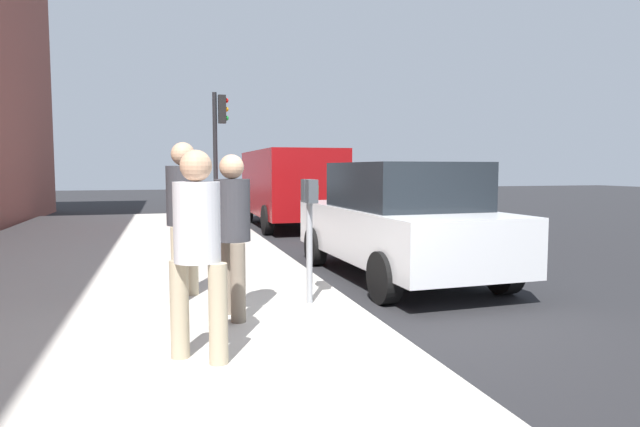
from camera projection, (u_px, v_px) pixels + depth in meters
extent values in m
plane|color=#232326|center=(370.00, 327.00, 5.82)|extent=(80.00, 80.00, 0.00)
cube|color=#B7B2A8|center=(63.00, 345.00, 5.00)|extent=(28.00, 6.00, 0.15)
cylinder|color=gray|center=(309.00, 253.00, 6.19)|extent=(0.07, 0.07, 1.15)
cube|color=#383D42|center=(312.00, 191.00, 6.03)|extent=(0.16, 0.11, 0.26)
cube|color=#383D42|center=(307.00, 191.00, 6.22)|extent=(0.16, 0.11, 0.26)
cube|color=#268C33|center=(317.00, 189.00, 6.05)|extent=(0.10, 0.01, 0.10)
cube|color=#268C33|center=(312.00, 189.00, 6.24)|extent=(0.10, 0.01, 0.10)
cylinder|color=#726656|center=(228.00, 276.00, 5.77)|extent=(0.15, 0.15, 0.80)
cylinder|color=#726656|center=(238.00, 283.00, 5.44)|extent=(0.15, 0.15, 0.80)
cylinder|color=#333338|center=(232.00, 210.00, 5.55)|extent=(0.36, 0.36, 0.63)
sphere|color=tan|center=(232.00, 167.00, 5.51)|extent=(0.25, 0.25, 0.25)
cylinder|color=tan|center=(180.00, 309.00, 4.42)|extent=(0.15, 0.15, 0.80)
cylinder|color=tan|center=(218.00, 314.00, 4.28)|extent=(0.15, 0.15, 0.80)
cylinder|color=silver|center=(197.00, 222.00, 4.29)|extent=(0.37, 0.37, 0.63)
sphere|color=tan|center=(196.00, 166.00, 4.25)|extent=(0.25, 0.25, 0.25)
cylinder|color=tan|center=(192.00, 259.00, 6.62)|extent=(0.15, 0.15, 0.87)
cylinder|color=tan|center=(178.00, 265.00, 6.23)|extent=(0.15, 0.15, 0.87)
cylinder|color=#333338|center=(184.00, 196.00, 6.36)|extent=(0.40, 0.40, 0.69)
sphere|color=tan|center=(183.00, 154.00, 6.32)|extent=(0.27, 0.27, 0.27)
cube|color=silver|center=(398.00, 232.00, 8.39)|extent=(4.47, 2.01, 0.76)
cube|color=black|center=(404.00, 185.00, 8.14)|extent=(2.26, 1.78, 0.68)
cylinder|color=black|center=(315.00, 246.00, 9.51)|extent=(0.67, 0.25, 0.66)
cylinder|color=black|center=(406.00, 242.00, 10.04)|extent=(0.67, 0.25, 0.66)
cylinder|color=black|center=(384.00, 278.00, 6.79)|extent=(0.67, 0.25, 0.66)
cylinder|color=black|center=(504.00, 270.00, 7.33)|extent=(0.67, 0.25, 0.66)
cube|color=maroon|center=(289.00, 183.00, 15.64)|extent=(5.20, 2.00, 1.80)
cylinder|color=black|center=(248.00, 210.00, 17.08)|extent=(0.76, 0.22, 0.76)
cylinder|color=black|center=(307.00, 209.00, 17.59)|extent=(0.76, 0.22, 0.76)
cylinder|color=black|center=(267.00, 220.00, 13.84)|extent=(0.76, 0.22, 0.76)
cylinder|color=black|center=(339.00, 218.00, 14.35)|extent=(0.76, 0.22, 0.76)
cylinder|color=black|center=(215.00, 159.00, 15.03)|extent=(0.12, 0.12, 3.60)
cube|color=black|center=(222.00, 109.00, 14.97)|extent=(0.24, 0.20, 0.76)
sphere|color=red|center=(226.00, 100.00, 14.98)|extent=(0.14, 0.14, 0.14)
sphere|color=orange|center=(226.00, 109.00, 15.00)|extent=(0.14, 0.14, 0.14)
sphere|color=green|center=(226.00, 118.00, 15.02)|extent=(0.14, 0.14, 0.14)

